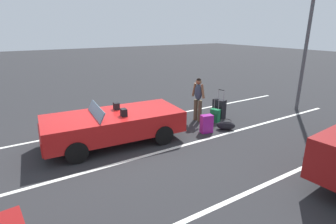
# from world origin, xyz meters

# --- Properties ---
(ground_plane) EXTENTS (80.00, 80.00, 0.00)m
(ground_plane) POSITION_xyz_m (0.00, 0.00, 0.00)
(ground_plane) COLOR #28282B
(lot_line_near) EXTENTS (18.00, 0.12, 0.01)m
(lot_line_near) POSITION_xyz_m (0.00, -1.37, 0.00)
(lot_line_near) COLOR silver
(lot_line_near) RESTS_ON ground_plane
(lot_line_mid) EXTENTS (18.00, 0.12, 0.01)m
(lot_line_mid) POSITION_xyz_m (0.00, 1.33, 0.00)
(lot_line_mid) COLOR silver
(lot_line_mid) RESTS_ON ground_plane
(lot_line_far) EXTENTS (18.00, 0.12, 0.01)m
(lot_line_far) POSITION_xyz_m (0.00, 4.03, 0.00)
(lot_line_far) COLOR silver
(lot_line_far) RESTS_ON ground_plane
(convertible_car) EXTENTS (4.26, 2.08, 1.24)m
(convertible_car) POSITION_xyz_m (0.21, -0.02, 0.59)
(convertible_car) COLOR red
(convertible_car) RESTS_ON ground_plane
(suitcase_large_black) EXTENTS (0.36, 0.52, 1.12)m
(suitcase_large_black) POSITION_xyz_m (-4.35, -0.07, 0.37)
(suitcase_large_black) COLOR black
(suitcase_large_black) RESTS_ON ground_plane
(suitcase_medium_bright) EXTENTS (0.44, 0.31, 0.62)m
(suitcase_medium_bright) POSITION_xyz_m (-2.93, 0.88, 0.31)
(suitcase_medium_bright) COLOR #991E8C
(suitcase_medium_bright) RESTS_ON ground_plane
(suitcase_small_carryon) EXTENTS (0.30, 0.38, 0.89)m
(suitcase_small_carryon) POSITION_xyz_m (-3.88, 0.24, 0.25)
(suitcase_small_carryon) COLOR #19723F
(suitcase_small_carryon) RESTS_ON ground_plane
(duffel_bag) EXTENTS (0.68, 0.65, 0.34)m
(duffel_bag) POSITION_xyz_m (-3.68, 1.04, 0.16)
(duffel_bag) COLOR black
(duffel_bag) RESTS_ON ground_plane
(traveler_person) EXTENTS (0.29, 0.61, 1.65)m
(traveler_person) POSITION_xyz_m (-3.41, -0.23, 0.93)
(traveler_person) COLOR #4C3F2D
(traveler_person) RESTS_ON ground_plane
(parking_lamp_post) EXTENTS (0.50, 0.24, 6.10)m
(parking_lamp_post) POSITION_xyz_m (-8.02, 0.88, 3.47)
(parking_lamp_post) COLOR #4C4C51
(parking_lamp_post) RESTS_ON ground_plane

